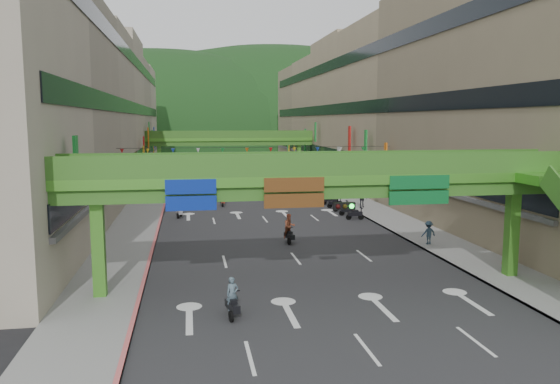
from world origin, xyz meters
The scene contains 23 objects.
ground centered at (0.00, 0.00, 0.00)m, with size 320.00×320.00×0.00m, color black.
road_slab centered at (0.00, 50.00, 0.01)m, with size 18.00×140.00×0.02m, color #28282B.
sidewalk_left centered at (-11.00, 50.00, 0.07)m, with size 4.00×140.00×0.15m, color gray.
sidewalk_right centered at (11.00, 50.00, 0.07)m, with size 4.00×140.00×0.15m, color gray.
curb_left centered at (-9.10, 50.00, 0.09)m, with size 0.20×140.00×0.18m, color #CC5959.
curb_right centered at (9.10, 50.00, 0.09)m, with size 0.20×140.00×0.18m, color gray.
building_row_left centered at (-18.93, 50.00, 9.46)m, with size 12.80×95.00×19.00m.
building_row_right centered at (18.93, 50.00, 9.46)m, with size 12.80×95.00×19.00m.
overpass_near centered at (0.93, 5.38, 5.21)m, with size 28.00×12.27×7.10m.
overpass_far centered at (0.00, 65.00, 5.40)m, with size 28.00×2.20×7.10m.
hill_left centered at (-15.00, 160.00, 0.00)m, with size 168.00×140.00×112.00m, color #1C4419.
hill_right centered at (25.00, 180.00, 0.00)m, with size 208.00×176.00×128.00m, color #1C4419.
bunting_string centered at (0.00, 30.00, 5.96)m, with size 26.00×0.36×0.47m.
scooter_rider_near centered at (-4.79, 2.27, 0.84)m, with size 0.70×1.59×1.85m.
scooter_rider_mid centered at (0.40, 16.38, 1.11)m, with size 0.98×1.59×2.13m.
scooter_rider_left centered at (-7.50, 28.22, 1.04)m, with size 1.08×1.58×2.07m.
scooter_rider_far centered at (-3.22, 34.21, 1.10)m, with size 0.90×1.60×2.15m.
parked_scooter_row centered at (7.80, 30.00, 0.52)m, with size 1.60×11.57×1.08m.
car_silver centered at (-7.00, 57.23, 0.77)m, with size 1.63×4.66×1.54m, color #B6B5BE.
car_yellow centered at (5.01, 68.79, 0.68)m, with size 1.60×3.97×1.35m, color gold.
pedestrian_red centered at (12.20, 8.00, 0.88)m, with size 0.86×0.67×1.77m, color #9A4425.
pedestrian_dark centered at (10.32, 30.34, 0.85)m, with size 1.00×0.42×1.70m, color black.
pedestrian_blue centered at (9.80, 13.91, 0.82)m, with size 0.76×0.49×1.63m, color #293E4F.
Camera 1 is at (-6.59, -21.09, 8.72)m, focal length 35.00 mm.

